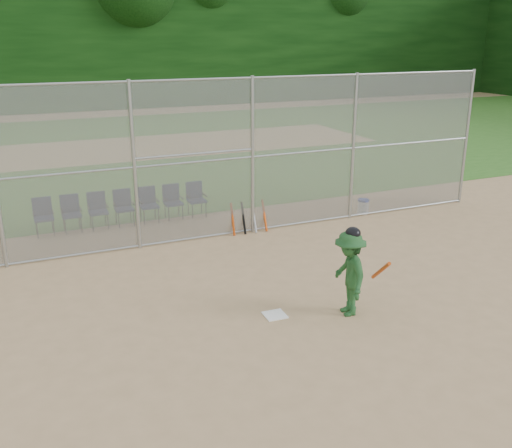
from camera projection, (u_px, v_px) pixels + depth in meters
name	position (u px, v px, depth m)	size (l,w,h in m)	color
ground	(311.00, 321.00, 10.32)	(100.00, 100.00, 0.00)	tan
grass_strip	(119.00, 149.00, 25.96)	(100.00, 100.00, 0.00)	#2E621D
dirt_patch_far	(119.00, 149.00, 25.96)	(24.00, 24.00, 0.00)	tan
backstop_fence	(215.00, 157.00, 14.01)	(16.09, 0.09, 4.00)	gray
treeline	(102.00, 22.00, 25.97)	(81.00, 60.00, 11.00)	black
home_plate	(275.00, 315.00, 10.53)	(0.39, 0.39, 0.02)	white
batter_at_plate	(349.00, 273.00, 10.36)	(0.90, 1.32, 1.69)	#205024
water_cooler	(363.00, 206.00, 16.49)	(0.34, 0.34, 0.43)	white
spare_bats	(249.00, 217.00, 14.87)	(0.96, 0.37, 0.83)	#D84C14
chair_0	(44.00, 217.00, 14.63)	(0.54, 0.52, 0.96)	#0F1B39
chair_1	(72.00, 214.00, 14.89)	(0.54, 0.52, 0.96)	#0F1B39
chair_2	(98.00, 211.00, 15.16)	(0.54, 0.52, 0.96)	#0F1B39
chair_3	(124.00, 208.00, 15.42)	(0.54, 0.52, 0.96)	#0F1B39
chair_4	(149.00, 205.00, 15.68)	(0.54, 0.52, 0.96)	#0F1B39
chair_5	(173.00, 202.00, 15.94)	(0.54, 0.52, 0.96)	#0F1B39
chair_6	(197.00, 200.00, 16.20)	(0.54, 0.52, 0.96)	#0F1B39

